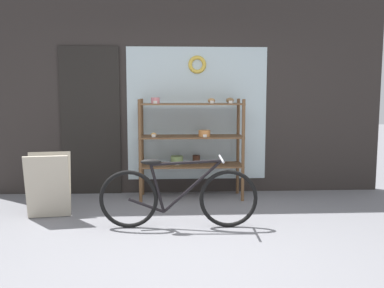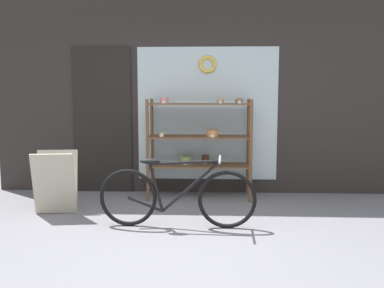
% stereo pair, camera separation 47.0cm
% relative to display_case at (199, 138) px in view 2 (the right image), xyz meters
% --- Properties ---
extents(ground_plane, '(30.00, 30.00, 0.00)m').
position_rel_display_case_xyz_m(ground_plane, '(-0.09, -2.12, -0.83)').
color(ground_plane, slate).
extents(storefront_facade, '(5.80, 0.13, 3.56)m').
position_rel_display_case_xyz_m(storefront_facade, '(-0.12, 0.37, 0.90)').
color(storefront_facade, '#2D2826').
rests_on(storefront_facade, ground_plane).
extents(display_case, '(1.41, 0.48, 1.39)m').
position_rel_display_case_xyz_m(display_case, '(0.00, 0.00, 0.00)').
color(display_case, brown).
rests_on(display_case, ground_plane).
extents(bicycle, '(1.72, 0.46, 0.77)m').
position_rel_display_case_xyz_m(bicycle, '(-0.21, -1.31, -0.49)').
color(bicycle, black).
rests_on(bicycle, ground_plane).
extents(sandwich_board, '(0.53, 0.44, 0.75)m').
position_rel_display_case_xyz_m(sandwich_board, '(-1.71, -0.86, -0.45)').
color(sandwich_board, '#B2A893').
rests_on(sandwich_board, ground_plane).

